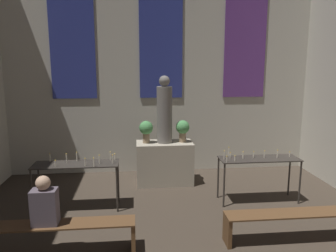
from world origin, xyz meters
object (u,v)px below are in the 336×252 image
object	(u,v)px
flower_vase_right	(183,129)
statue	(164,112)
pew_back_right	(302,219)
pew_back_left	(50,231)
person_seated	(45,203)
candle_rack_left	(77,169)
flower_vase_left	(146,129)
candle_rack_right	(259,163)
altar	(165,163)

from	to	relation	value
flower_vase_right	statue	bearing A→B (deg)	180.00
flower_vase_right	pew_back_right	distance (m)	3.28
pew_back_left	person_seated	world-z (taller)	person_seated
pew_back_left	person_seated	distance (m)	0.44
candle_rack_left	pew_back_right	distance (m)	4.04
statue	candle_rack_left	world-z (taller)	statue
flower_vase_right	flower_vase_left	bearing A→B (deg)	180.00
candle_rack_left	candle_rack_right	world-z (taller)	candle_rack_right
candle_rack_left	pew_back_right	world-z (taller)	candle_rack_left
statue	pew_back_left	xyz separation A→B (m)	(-1.92, -2.77, -1.33)
statue	candle_rack_left	bearing A→B (deg)	-145.64
pew_back_left	altar	bearing A→B (deg)	55.27
flower_vase_right	candle_rack_left	size ratio (longest dim) A/B	0.32
flower_vase_right	pew_back_left	distance (m)	3.74
altar	statue	xyz separation A→B (m)	(0.00, 0.00, 1.19)
altar	pew_back_right	world-z (taller)	altar
altar	candle_rack_right	xyz separation A→B (m)	(1.79, -1.22, 0.31)
altar	flower_vase_left	world-z (taller)	flower_vase_left
flower_vase_left	person_seated	bearing A→B (deg)	-119.29
altar	pew_back_left	bearing A→B (deg)	-124.73
flower_vase_left	candle_rack_right	world-z (taller)	flower_vase_left
pew_back_left	person_seated	xyz separation A→B (m)	(-0.05, 0.00, 0.44)
candle_rack_left	candle_rack_right	size ratio (longest dim) A/B	1.00
pew_back_left	pew_back_right	distance (m)	3.84
flower_vase_right	candle_rack_left	xyz separation A→B (m)	(-2.21, -1.22, -0.49)
altar	pew_back_left	size ratio (longest dim) A/B	0.53
altar	flower_vase_right	bearing A→B (deg)	0.00
altar	candle_rack_right	distance (m)	2.19
flower_vase_right	pew_back_right	xyz separation A→B (m)	(1.50, -2.77, -0.93)
flower_vase_left	statue	bearing A→B (deg)	0.00
candle_rack_left	pew_back_left	size ratio (longest dim) A/B	0.65
pew_back_left	person_seated	bearing A→B (deg)	180.00
flower_vase_left	candle_rack_left	xyz separation A→B (m)	(-1.37, -1.22, -0.49)
candle_rack_right	pew_back_right	bearing A→B (deg)	-85.06
candle_rack_left	flower_vase_right	bearing A→B (deg)	28.97
flower_vase_left	pew_back_left	distance (m)	3.28
statue	person_seated	bearing A→B (deg)	-125.47
statue	pew_back_right	xyz separation A→B (m)	(1.92, -2.77, -1.33)
flower_vase_left	pew_back_right	distance (m)	3.74
statue	pew_back_left	distance (m)	3.62
person_seated	candle_rack_right	bearing A→B (deg)	22.37
statue	candle_rack_right	xyz separation A→B (m)	(1.79, -1.22, -0.88)
statue	flower_vase_left	size ratio (longest dim) A/B	3.00
altar	pew_back_right	size ratio (longest dim) A/B	0.53
person_seated	pew_back_left	bearing A→B (deg)	0.00
candle_rack_right	pew_back_left	xyz separation A→B (m)	(-3.70, -1.55, -0.44)
pew_back_right	person_seated	distance (m)	3.92
candle_rack_left	candle_rack_right	bearing A→B (deg)	-0.00
statue	pew_back_right	size ratio (longest dim) A/B	0.62
flower_vase_right	person_seated	world-z (taller)	flower_vase_right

